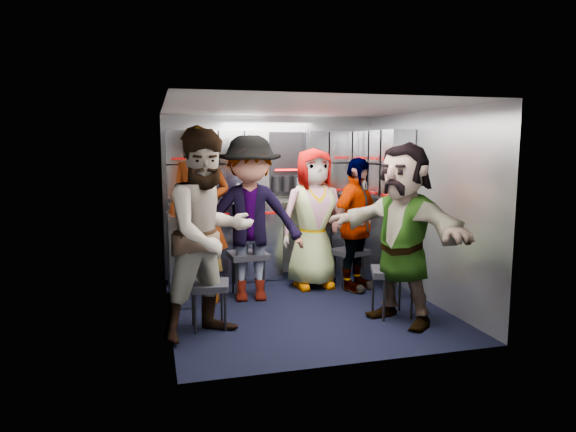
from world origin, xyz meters
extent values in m
plane|color=black|center=(0.00, 0.00, 0.00)|extent=(3.00, 3.00, 0.00)
cube|color=#9399A0|center=(0.00, 1.50, 1.05)|extent=(2.80, 0.04, 2.10)
cube|color=#9399A0|center=(-1.40, 0.00, 1.05)|extent=(0.04, 3.00, 2.10)
cube|color=#9399A0|center=(1.40, 0.00, 1.05)|extent=(0.04, 3.00, 2.10)
cube|color=silver|center=(0.00, 0.00, 2.10)|extent=(2.80, 3.00, 0.02)
cube|color=#8F939E|center=(0.00, 1.29, 0.49)|extent=(2.68, 0.38, 0.99)
cube|color=#8F939E|center=(-1.19, 0.56, 0.49)|extent=(0.38, 0.76, 0.99)
cube|color=#ACAFB3|center=(0.00, 1.29, 1.01)|extent=(2.68, 0.42, 0.03)
cube|color=#8F939E|center=(0.00, 1.35, 1.49)|extent=(2.68, 0.28, 0.82)
cube|color=#8F939E|center=(1.25, 0.70, 1.49)|extent=(0.28, 1.00, 0.82)
cube|color=#8F939E|center=(1.25, 0.60, 0.50)|extent=(0.28, 1.20, 1.00)
cube|color=#940606|center=(0.00, 1.09, 0.88)|extent=(2.60, 0.02, 0.03)
cube|color=black|center=(-1.05, -0.40, 0.42)|extent=(0.43, 0.41, 0.06)
cylinder|color=black|center=(-1.19, -0.52, 0.20)|extent=(0.02, 0.02, 0.40)
cylinder|color=black|center=(-0.91, -0.52, 0.20)|extent=(0.02, 0.02, 0.40)
cylinder|color=black|center=(-1.19, -0.28, 0.20)|extent=(0.02, 0.02, 0.40)
cylinder|color=black|center=(-0.91, -0.28, 0.20)|extent=(0.02, 0.02, 0.40)
cube|color=black|center=(-0.49, 0.58, 0.47)|extent=(0.45, 0.43, 0.07)
cylinder|color=black|center=(-0.65, 0.45, 0.22)|extent=(0.03, 0.03, 0.45)
cylinder|color=black|center=(-0.33, 0.45, 0.22)|extent=(0.03, 0.03, 0.45)
cylinder|color=black|center=(-0.65, 0.71, 0.22)|extent=(0.03, 0.03, 0.45)
cylinder|color=black|center=(-0.33, 0.71, 0.22)|extent=(0.03, 0.03, 0.45)
cube|color=black|center=(0.35, 0.90, 0.38)|extent=(0.39, 0.37, 0.05)
cylinder|color=black|center=(0.22, 0.79, 0.18)|extent=(0.02, 0.02, 0.36)
cylinder|color=black|center=(0.47, 0.79, 0.18)|extent=(0.02, 0.02, 0.36)
cylinder|color=black|center=(0.22, 1.01, 0.18)|extent=(0.02, 0.02, 0.36)
cylinder|color=black|center=(0.47, 1.01, 0.18)|extent=(0.02, 0.02, 0.36)
cube|color=black|center=(0.79, 0.64, 0.43)|extent=(0.50, 0.49, 0.06)
cylinder|color=black|center=(0.64, 0.52, 0.20)|extent=(0.02, 0.02, 0.41)
cylinder|color=black|center=(0.93, 0.52, 0.20)|extent=(0.02, 0.02, 0.41)
cylinder|color=black|center=(0.64, 0.76, 0.20)|extent=(0.02, 0.02, 0.41)
cylinder|color=black|center=(0.93, 0.76, 0.20)|extent=(0.02, 0.02, 0.41)
cube|color=black|center=(0.79, -0.52, 0.46)|extent=(0.52, 0.51, 0.07)
cylinder|color=black|center=(0.63, -0.65, 0.22)|extent=(0.03, 0.03, 0.43)
cylinder|color=black|center=(0.94, -0.65, 0.22)|extent=(0.03, 0.03, 0.43)
cylinder|color=black|center=(0.63, -0.39, 0.22)|extent=(0.03, 0.03, 0.43)
cylinder|color=black|center=(0.94, -0.39, 0.22)|extent=(0.03, 0.03, 0.43)
imported|color=black|center=(-1.04, 0.48, 0.97)|extent=(0.84, 0.75, 1.94)
imported|color=black|center=(-1.05, -0.58, 0.93)|extent=(1.12, 1.03, 1.86)
imported|color=black|center=(-0.49, 0.40, 0.91)|extent=(1.26, 0.82, 1.83)
imported|color=black|center=(0.35, 0.72, 0.84)|extent=(0.84, 0.56, 1.69)
imported|color=black|center=(0.79, 0.46, 0.79)|extent=(0.97, 0.86, 1.58)
imported|color=black|center=(0.79, -0.70, 0.88)|extent=(1.17, 1.69, 1.75)
cylinder|color=white|center=(-0.95, 1.24, 1.17)|extent=(0.06, 0.06, 0.28)
cylinder|color=white|center=(-0.49, 1.24, 1.14)|extent=(0.07, 0.07, 0.22)
cylinder|color=white|center=(0.31, 1.24, 1.16)|extent=(0.06, 0.06, 0.27)
cylinder|color=beige|center=(-0.78, 1.23, 1.08)|extent=(0.07, 0.07, 0.11)
cylinder|color=beige|center=(0.40, 1.23, 1.08)|extent=(0.08, 0.08, 0.09)
camera|label=1|loc=(-1.54, -5.11, 1.73)|focal=32.00mm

